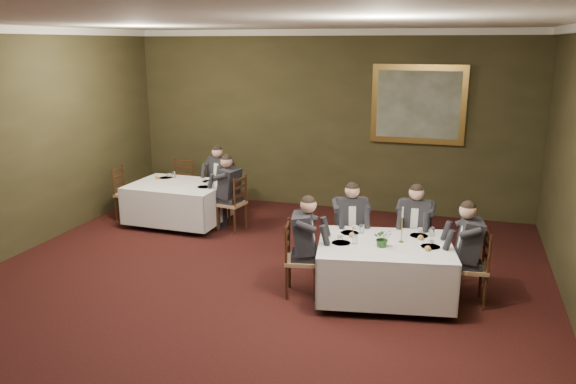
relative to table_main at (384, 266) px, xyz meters
The scene contains 25 objects.
ground 2.09m from the table_main, 148.97° to the right, with size 10.00×10.00×0.00m, color black.
ceiling 3.67m from the table_main, 148.97° to the right, with size 8.00×10.00×0.10m, color silver.
back_wall 4.51m from the table_main, 113.91° to the left, with size 8.00×0.10×3.50m, color #2F2D17.
crown_molding 3.62m from the table_main, 148.97° to the right, with size 8.00×10.00×0.12m.
table_main is the anchor object (origin of this frame).
table_second 4.52m from the table_main, 153.70° to the left, with size 1.72×1.32×0.67m.
chair_main_backleft 1.01m from the table_main, 128.25° to the left, with size 0.56×0.55×1.00m.
diner_main_backleft 0.98m from the table_main, 128.45° to the left, with size 0.55×0.59×1.35m.
chair_main_backright 1.01m from the table_main, 72.82° to the left, with size 0.46×0.44×1.00m.
diner_main_backright 0.98m from the table_main, 72.65° to the left, with size 0.43×0.50×1.35m.
chair_main_endleft 1.10m from the table_main, 169.43° to the right, with size 0.50×0.52×1.00m.
diner_main_endleft 1.07m from the table_main, 169.45° to the right, with size 0.55×0.49×1.35m.
chair_main_endright 1.10m from the table_main, 10.51° to the left, with size 0.47×0.49×1.00m.
diner_main_endright 1.07m from the table_main, 10.55° to the left, with size 0.53×0.46×1.35m.
chair_sec_backleft 5.34m from the table_main, 147.33° to the left, with size 0.45×0.43×1.00m.
chair_sec_backright 4.59m from the table_main, 141.33° to the left, with size 0.52×0.50×1.00m.
diner_sec_backright 4.58m from the table_main, 141.46° to the left, with size 0.49×0.55×1.35m.
chair_sec_endright 3.58m from the table_main, 146.35° to the left, with size 0.49×0.50×1.00m.
diner_sec_endright 3.59m from the table_main, 146.42° to the left, with size 0.54×0.47×1.35m.
chair_sec_endleft 5.51m from the table_main, 158.50° to the left, with size 0.47×0.49×1.00m.
centerpiece 0.46m from the table_main, 96.82° to the right, with size 0.23×0.20×0.25m, color #2D5926.
candlestick 0.54m from the table_main, 29.52° to the left, with size 0.07×0.07×0.49m.
place_setting_table_main 0.65m from the table_main, 147.55° to the left, with size 0.33×0.31×0.14m.
place_setting_table_second 5.06m from the table_main, 151.73° to the left, with size 0.33×0.31×0.14m.
painting 4.24m from the table_main, 90.00° to the left, with size 1.73×0.09×1.46m.
Camera 1 is at (2.61, -5.78, 3.25)m, focal length 35.00 mm.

